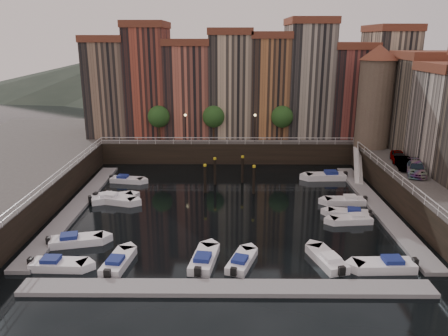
{
  "coord_description": "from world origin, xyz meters",
  "views": [
    {
      "loc": [
        0.03,
        -44.81,
        17.53
      ],
      "look_at": [
        -0.35,
        4.0,
        3.01
      ],
      "focal_mm": 35.0,
      "sensor_mm": 36.0,
      "label": 1
    }
  ],
  "objects_px": {
    "gangway": "(358,163)",
    "car_b": "(403,164)",
    "corner_tower": "(375,95)",
    "mooring_pilings": "(229,175)",
    "boat_left_0": "(57,264)",
    "boat_left_2": "(114,199)",
    "car_c": "(416,169)",
    "boat_left_1": "(75,240)",
    "car_a": "(398,157)"
  },
  "relations": [
    {
      "from": "boat_left_2",
      "to": "gangway",
      "type": "bearing_deg",
      "value": 33.81
    },
    {
      "from": "gangway",
      "to": "mooring_pilings",
      "type": "distance_m",
      "value": 17.43
    },
    {
      "from": "boat_left_0",
      "to": "car_a",
      "type": "distance_m",
      "value": 40.13
    },
    {
      "from": "boat_left_0",
      "to": "boat_left_2",
      "type": "height_order",
      "value": "boat_left_2"
    },
    {
      "from": "boat_left_1",
      "to": "car_c",
      "type": "xyz_separation_m",
      "value": [
        34.25,
        11.06,
        3.32
      ]
    },
    {
      "from": "boat_left_0",
      "to": "car_a",
      "type": "relative_size",
      "value": 1.17
    },
    {
      "from": "corner_tower",
      "to": "car_a",
      "type": "distance_m",
      "value": 10.26
    },
    {
      "from": "mooring_pilings",
      "to": "boat_left_2",
      "type": "bearing_deg",
      "value": -158.52
    },
    {
      "from": "boat_left_1",
      "to": "car_c",
      "type": "height_order",
      "value": "car_c"
    },
    {
      "from": "boat_left_1",
      "to": "boat_left_2",
      "type": "height_order",
      "value": "boat_left_2"
    },
    {
      "from": "car_c",
      "to": "gangway",
      "type": "bearing_deg",
      "value": 130.0
    },
    {
      "from": "corner_tower",
      "to": "car_b",
      "type": "xyz_separation_m",
      "value": [
        0.35,
        -10.81,
        -6.54
      ]
    },
    {
      "from": "boat_left_2",
      "to": "car_b",
      "type": "bearing_deg",
      "value": 21.58
    },
    {
      "from": "car_a",
      "to": "car_b",
      "type": "height_order",
      "value": "car_a"
    },
    {
      "from": "corner_tower",
      "to": "boat_left_1",
      "type": "bearing_deg",
      "value": -144.07
    },
    {
      "from": "boat_left_2",
      "to": "corner_tower",
      "type": "bearing_deg",
      "value": 39.32
    },
    {
      "from": "boat_left_2",
      "to": "mooring_pilings",
      "type": "bearing_deg",
      "value": 37.59
    },
    {
      "from": "boat_left_2",
      "to": "car_b",
      "type": "xyz_separation_m",
      "value": [
        32.9,
        3.15,
        3.27
      ]
    },
    {
      "from": "corner_tower",
      "to": "boat_left_0",
      "type": "xyz_separation_m",
      "value": [
        -33.43,
        -28.5,
        -9.84
      ]
    },
    {
      "from": "corner_tower",
      "to": "car_c",
      "type": "distance_m",
      "value": 14.71
    },
    {
      "from": "gangway",
      "to": "boat_left_0",
      "type": "height_order",
      "value": "gangway"
    },
    {
      "from": "boat_left_1",
      "to": "car_a",
      "type": "height_order",
      "value": "car_a"
    },
    {
      "from": "boat_left_1",
      "to": "car_a",
      "type": "xyz_separation_m",
      "value": [
        34.27,
        16.35,
        3.3
      ]
    },
    {
      "from": "mooring_pilings",
      "to": "car_a",
      "type": "bearing_deg",
      "value": 2.93
    },
    {
      "from": "gangway",
      "to": "car_b",
      "type": "distance_m",
      "value": 7.31
    },
    {
      "from": "boat_left_2",
      "to": "car_b",
      "type": "distance_m",
      "value": 33.21
    },
    {
      "from": "boat_left_1",
      "to": "car_c",
      "type": "relative_size",
      "value": 1.03
    },
    {
      "from": "corner_tower",
      "to": "boat_left_2",
      "type": "relative_size",
      "value": 2.7
    },
    {
      "from": "mooring_pilings",
      "to": "car_c",
      "type": "relative_size",
      "value": 1.27
    },
    {
      "from": "boat_left_0",
      "to": "boat_left_1",
      "type": "xyz_separation_m",
      "value": [
        -0.01,
        4.27,
        0.02
      ]
    },
    {
      "from": "car_b",
      "to": "boat_left_2",
      "type": "bearing_deg",
      "value": -165.27
    },
    {
      "from": "boat_left_0",
      "to": "boat_left_1",
      "type": "relative_size",
      "value": 0.94
    },
    {
      "from": "boat_left_0",
      "to": "car_a",
      "type": "xyz_separation_m",
      "value": [
        34.27,
        20.62,
        3.32
      ]
    },
    {
      "from": "gangway",
      "to": "mooring_pilings",
      "type": "height_order",
      "value": "gangway"
    },
    {
      "from": "boat_left_0",
      "to": "boat_left_1",
      "type": "bearing_deg",
      "value": 92.04
    },
    {
      "from": "mooring_pilings",
      "to": "car_c",
      "type": "distance_m",
      "value": 21.1
    },
    {
      "from": "boat_left_0",
      "to": "mooring_pilings",
      "type": "bearing_deg",
      "value": 57.01
    },
    {
      "from": "boat_left_2",
      "to": "boat_left_0",
      "type": "bearing_deg",
      "value": -77.33
    },
    {
      "from": "mooring_pilings",
      "to": "boat_left_0",
      "type": "xyz_separation_m",
      "value": [
        -13.67,
        -19.57,
        -1.3
      ]
    },
    {
      "from": "boat_left_2",
      "to": "car_c",
      "type": "xyz_separation_m",
      "value": [
        33.37,
        0.8,
        3.31
      ]
    },
    {
      "from": "gangway",
      "to": "car_b",
      "type": "xyz_separation_m",
      "value": [
        3.25,
        -6.31,
        1.74
      ]
    },
    {
      "from": "mooring_pilings",
      "to": "car_c",
      "type": "xyz_separation_m",
      "value": [
        20.57,
        -4.24,
        2.04
      ]
    },
    {
      "from": "corner_tower",
      "to": "boat_left_1",
      "type": "xyz_separation_m",
      "value": [
        -33.43,
        -24.23,
        -9.82
      ]
    },
    {
      "from": "corner_tower",
      "to": "mooring_pilings",
      "type": "bearing_deg",
      "value": -155.68
    },
    {
      "from": "corner_tower",
      "to": "mooring_pilings",
      "type": "distance_m",
      "value": 23.3
    },
    {
      "from": "boat_left_0",
      "to": "boat_left_1",
      "type": "distance_m",
      "value": 4.27
    },
    {
      "from": "mooring_pilings",
      "to": "car_b",
      "type": "height_order",
      "value": "car_b"
    },
    {
      "from": "mooring_pilings",
      "to": "boat_left_1",
      "type": "distance_m",
      "value": 20.56
    },
    {
      "from": "boat_left_0",
      "to": "corner_tower",
      "type": "bearing_deg",
      "value": 42.4
    },
    {
      "from": "boat_left_2",
      "to": "car_a",
      "type": "distance_m",
      "value": 34.1
    }
  ]
}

